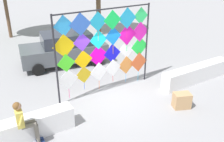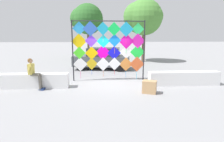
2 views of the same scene
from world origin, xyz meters
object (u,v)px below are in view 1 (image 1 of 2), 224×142
(seated_vendor, at_px, (25,120))
(kite_display_rack, at_px, (107,45))
(cardboard_box_large, at_px, (182,100))
(parked_car, at_px, (64,48))

(seated_vendor, bearing_deg, kite_display_rack, 24.80)
(cardboard_box_large, bearing_deg, kite_display_rack, 123.42)
(seated_vendor, distance_m, parked_car, 6.56)
(seated_vendor, relative_size, parked_car, 0.34)
(kite_display_rack, xyz_separation_m, seated_vendor, (-3.85, -1.78, -1.13))
(seated_vendor, distance_m, cardboard_box_large, 5.70)
(kite_display_rack, distance_m, parked_car, 3.99)
(kite_display_rack, distance_m, cardboard_box_large, 3.64)
(parked_car, bearing_deg, cardboard_box_large, -71.74)
(seated_vendor, height_order, parked_car, parked_car)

